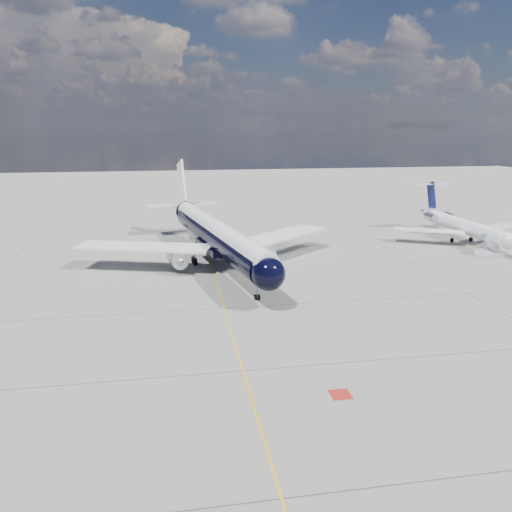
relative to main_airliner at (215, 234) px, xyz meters
name	(u,v)px	position (x,y,z in m)	size (l,w,h in m)	color
ground	(210,262)	(-0.74, 0.50, -4.36)	(320.00, 320.00, 0.00)	gray
taxiway_centerline	(213,271)	(-0.74, -4.50, -4.35)	(0.16, 160.00, 0.01)	#ECB50C
red_marking	(341,394)	(6.06, -39.50, -4.35)	(1.60, 1.60, 0.01)	maroon
main_airliner	(215,234)	(0.00, 0.00, 0.00)	(39.21, 48.30, 14.04)	black
regional_jet	(460,224)	(44.01, 7.32, -1.35)	(24.55, 28.14, 9.54)	white
boarding_stair	(489,252)	(42.63, -3.59, -3.71)	(3.47, 3.86, 3.51)	white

